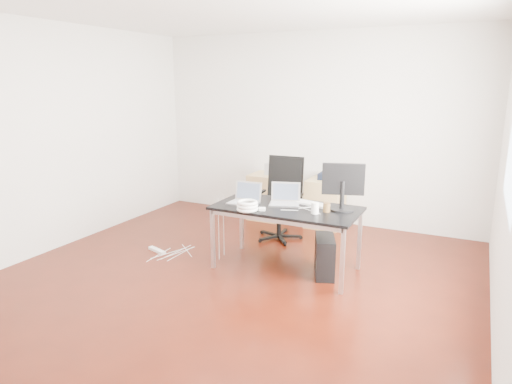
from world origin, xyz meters
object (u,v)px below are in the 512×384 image
at_px(filing_cabinet_left, 267,196).
at_px(filing_cabinet_right, 325,203).
at_px(office_chair, 281,194).
at_px(desk, 286,212).
at_px(pc_tower, 325,256).

bearing_deg(filing_cabinet_left, filing_cabinet_right, 0.00).
bearing_deg(office_chair, desk, -67.67).
bearing_deg(filing_cabinet_right, desk, -87.05).
bearing_deg(office_chair, filing_cabinet_right, 58.45).
height_order(desk, filing_cabinet_right, desk).
relative_size(desk, office_chair, 1.48).
distance_m(desk, office_chair, 1.10).
bearing_deg(desk, filing_cabinet_left, 120.74).
bearing_deg(pc_tower, office_chair, 112.73).
xyz_separation_m(filing_cabinet_left, pc_tower, (1.47, -1.70, -0.13)).
distance_m(office_chair, filing_cabinet_right, 0.87).
distance_m(desk, filing_cabinet_left, 2.03).
xyz_separation_m(desk, office_chair, (-0.48, 0.99, -0.07)).
relative_size(office_chair, pc_tower, 2.40).
height_order(office_chair, filing_cabinet_right, office_chair).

